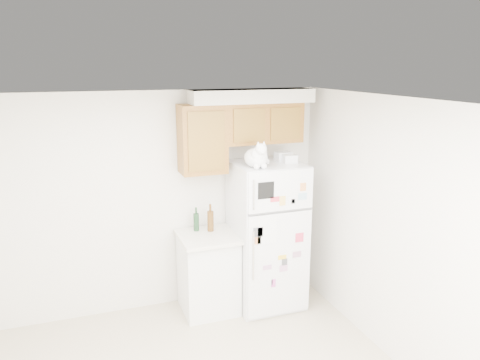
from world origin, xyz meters
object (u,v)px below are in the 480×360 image
base_counter (208,272)px  cat (257,157)px  bottle_amber (210,218)px  refrigerator (267,235)px  storage_box_back (283,156)px  bottle_green (196,219)px  storage_box_front (290,159)px

base_counter → cat: 1.46m
cat → bottle_amber: bearing=141.9°
refrigerator → base_counter: bearing=173.9°
storage_box_back → bottle_green: (-0.99, 0.16, -0.69)m
refrigerator → cat: size_ratio=3.94×
refrigerator → base_counter: (-0.69, 0.07, -0.39)m
refrigerator → bottle_green: (-0.77, 0.24, 0.21)m
base_counter → storage_box_front: 1.59m
base_counter → storage_box_back: (0.91, 0.00, 1.29)m
base_counter → bottle_amber: (0.07, 0.10, 0.62)m
refrigerator → bottle_green: bearing=162.8°
bottle_amber → cat: bearing=-38.1°
storage_box_back → bottle_amber: size_ratio=0.57×
storage_box_back → bottle_amber: bearing=168.5°
base_counter → bottle_green: bearing=116.6°
storage_box_front → bottle_amber: bearing=169.2°
storage_box_back → storage_box_front: (0.02, -0.14, -0.01)m
base_counter → bottle_amber: size_ratio=2.90×
storage_box_back → storage_box_front: size_ratio=1.20×
base_counter → storage_box_back: 1.58m
refrigerator → cat: (-0.19, -0.16, 0.96)m
base_counter → bottle_amber: 0.63m
cat → storage_box_front: 0.45m
cat → storage_box_front: (0.43, 0.10, -0.07)m
storage_box_back → bottle_amber: storage_box_back is taller
bottle_amber → storage_box_back: bearing=-6.8°
refrigerator → bottle_amber: size_ratio=5.35×
cat → base_counter: bearing=154.8°
cat → bottle_green: 1.03m
bottle_amber → base_counter: bearing=-122.9°
storage_box_back → bottle_green: 1.22m
storage_box_front → bottle_green: (-1.01, 0.30, -0.69)m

